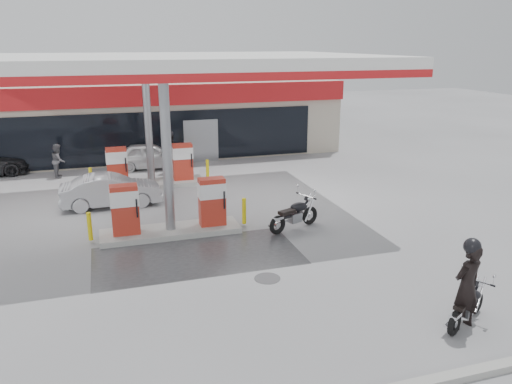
% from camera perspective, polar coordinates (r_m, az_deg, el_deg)
% --- Properties ---
extents(ground, '(90.00, 90.00, 0.00)m').
position_cam_1_polar(ground, '(14.83, -8.60, -7.46)').
color(ground, gray).
rests_on(ground, ground).
extents(wet_patch, '(6.00, 3.00, 0.00)m').
position_cam_1_polar(wet_patch, '(14.90, -6.69, -7.25)').
color(wet_patch, '#4C4C4F').
rests_on(wet_patch, ground).
extents(drain_cover, '(0.70, 0.70, 0.01)m').
position_cam_1_polar(drain_cover, '(13.48, 1.31, -9.83)').
color(drain_cover, '#38383A').
rests_on(drain_cover, ground).
extents(store_building, '(22.00, 8.22, 4.00)m').
position_cam_1_polar(store_building, '(29.69, -13.63, 8.50)').
color(store_building, '#B0A994').
rests_on(store_building, ground).
extents(canopy, '(16.00, 10.02, 5.51)m').
position_cam_1_polar(canopy, '(18.53, -11.82, 14.05)').
color(canopy, silver).
rests_on(canopy, ground).
extents(pump_island_near, '(5.14, 1.30, 1.78)m').
position_cam_1_polar(pump_island_near, '(16.42, -9.80, -2.42)').
color(pump_island_near, '#9E9E99').
rests_on(pump_island_near, ground).
extents(pump_island_far, '(5.14, 1.30, 1.78)m').
position_cam_1_polar(pump_island_far, '(22.15, -11.92, 2.48)').
color(pump_island_far, '#9E9E99').
rests_on(pump_island_far, ground).
extents(main_motorcycle, '(1.62, 1.01, 0.92)m').
position_cam_1_polar(main_motorcycle, '(12.28, 22.97, -11.99)').
color(main_motorcycle, black).
rests_on(main_motorcycle, ground).
extents(biker_main, '(0.79, 0.60, 1.97)m').
position_cam_1_polar(biker_main, '(11.86, 22.96, -9.90)').
color(biker_main, black).
rests_on(biker_main, ground).
extents(parked_motorcycle, '(2.03, 1.04, 1.09)m').
position_cam_1_polar(parked_motorcycle, '(16.74, 4.47, -2.67)').
color(parked_motorcycle, black).
rests_on(parked_motorcycle, ground).
extents(sedan_white, '(3.88, 1.82, 1.28)m').
position_cam_1_polar(sedan_white, '(25.29, -12.00, 4.08)').
color(sedan_white, silver).
rests_on(sedan_white, ground).
extents(attendant, '(0.59, 0.76, 1.55)m').
position_cam_1_polar(attendant, '(24.87, -21.64, 3.36)').
color(attendant, '#515155').
rests_on(attendant, ground).
extents(hatchback_silver, '(3.76, 1.34, 1.24)m').
position_cam_1_polar(hatchback_silver, '(19.78, -16.21, 0.18)').
color(hatchback_silver, '#9D9FA5').
rests_on(hatchback_silver, ground).
extents(parked_car_right, '(4.66, 2.82, 1.21)m').
position_cam_1_polar(parked_car_right, '(29.27, 0.33, 6.07)').
color(parked_car_right, '#979B9F').
rests_on(parked_car_right, ground).
extents(biker_walking, '(1.13, 1.09, 1.89)m').
position_cam_1_polar(biker_walking, '(24.35, -9.73, 4.46)').
color(biker_walking, black).
rests_on(biker_walking, ground).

